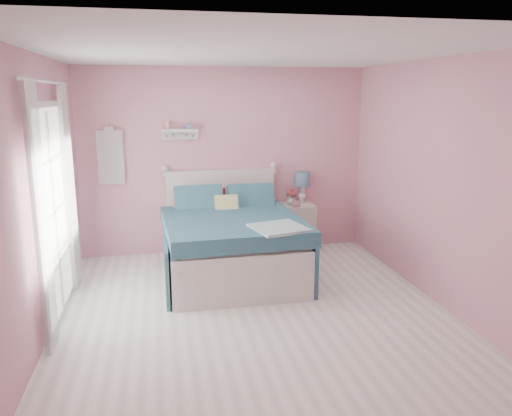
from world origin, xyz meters
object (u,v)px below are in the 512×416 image
object	(u,v)px
bed	(231,243)
table_lamp	(302,181)
nightstand	(296,228)
teacup	(296,204)
vase	(291,200)

from	to	relation	value
bed	table_lamp	size ratio (longest dim) A/B	4.65
nightstand	table_lamp	bearing A→B (deg)	42.50
table_lamp	teacup	distance (m)	0.41
nightstand	vase	size ratio (longest dim) A/B	5.12
nightstand	table_lamp	size ratio (longest dim) A/B	1.55
bed	teacup	distance (m)	1.23
bed	table_lamp	bearing A→B (deg)	33.73
table_lamp	teacup	size ratio (longest dim) A/B	4.04
bed	nightstand	distance (m)	1.31
bed	teacup	bearing A→B (deg)	28.00
bed	teacup	xyz separation A→B (m)	(1.01, 0.61, 0.33)
bed	vase	distance (m)	1.30
table_lamp	teacup	bearing A→B (deg)	-120.56
table_lamp	vase	size ratio (longest dim) A/B	3.31
bed	table_lamp	world-z (taller)	bed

